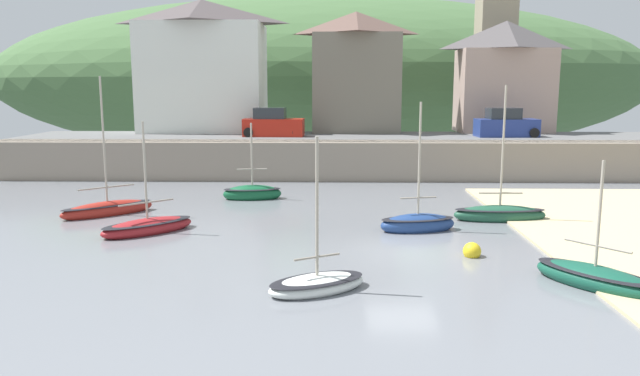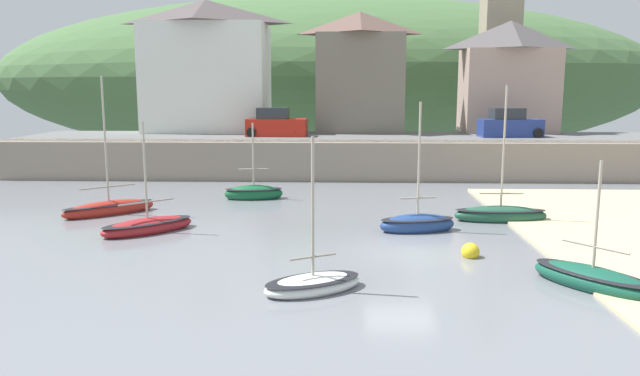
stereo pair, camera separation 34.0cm
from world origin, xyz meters
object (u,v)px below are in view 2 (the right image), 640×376
Objects in this scene: dinghy_open_wooden at (254,193)px; fishing_boat_green at (148,226)px; church_with_spire at (500,25)px; rowboat_small_beached at (313,284)px; sailboat_far_left at (592,279)px; mooring_buoy at (470,252)px; parked_car_by_wall at (509,125)px; waterfront_building_right at (509,76)px; sailboat_white_hull at (500,214)px; waterfront_building_left at (207,66)px; waterfront_building_centre at (359,71)px; sailboat_nearest_shore at (109,208)px; sailboat_blue_trim at (417,224)px; parked_car_near_slipway at (276,124)px.

fishing_boat_green reaches higher than dinghy_open_wooden.
rowboat_small_beached is (-13.40, -33.38, -10.40)m from church_with_spire.
sailboat_far_left is 6.27× the size of mooring_buoy.
rowboat_small_beached is 27.86m from parked_car_by_wall.
rowboat_small_beached is (-13.19, -29.38, -6.34)m from waterfront_building_right.
church_with_spire is at bearing 131.95° from sailboat_far_left.
sailboat_far_left is 8.86m from sailboat_white_hull.
rowboat_small_beached is at bearing -72.42° from waterfront_building_left.
waterfront_building_centre is 1.37× the size of sailboat_nearest_shore.
waterfront_building_left reaches higher than waterfront_building_right.
sailboat_blue_trim is (-9.49, -25.93, -10.31)m from church_with_spire.
parked_car_near_slipway is (0.08, 10.58, 2.90)m from dinghy_open_wooden.
church_with_spire reaches higher than waterfront_building_left.
sailboat_blue_trim is 8.07m from sailboat_far_left.
parked_car_by_wall is (-0.99, -4.50, -3.35)m from waterfront_building_right.
sailboat_white_hull is 9.68× the size of mooring_buoy.
waterfront_building_centre is at bearing 180.00° from waterfront_building_right.
waterfront_building_left is 1.19× the size of waterfront_building_right.
sailboat_nearest_shore is 1.06× the size of sailboat_white_hull.
church_with_spire is (11.27, 4.00, 3.74)m from waterfront_building_centre.
sailboat_far_left is 24.79m from parked_car_by_wall.
sailboat_nearest_shore is at bearing 88.70° from fishing_boat_green.
dinghy_open_wooden is (-17.15, -19.08, -10.31)m from church_with_spire.
church_with_spire is (0.21, 4.00, 4.06)m from waterfront_building_right.
sailboat_blue_trim is at bearing -52.18° from sailboat_nearest_shore.
sailboat_white_hull is 16.32m from parked_car_by_wall.
waterfront_building_left reaches higher than sailboat_white_hull.
mooring_buoy is (-8.13, -29.69, -10.43)m from church_with_spire.
sailboat_white_hull is (17.08, -19.94, -7.02)m from waterfront_building_left.
waterfront_building_right reaches higher than parked_car_by_wall.
church_with_spire is 2.94× the size of sailboat_blue_trim.
church_with_spire is 32.50m from mooring_buoy.
waterfront_building_left reaches higher than sailboat_far_left.
waterfront_building_left reaches higher than dinghy_open_wooden.
parked_car_near_slipway is at bearing -142.25° from waterfront_building_centre.
waterfront_building_right reaches higher than dinghy_open_wooden.
parked_car_by_wall is (15.95, 10.58, 2.90)m from dinghy_open_wooden.
waterfront_building_left is 2.10× the size of fishing_boat_green.
church_with_spire reaches higher than sailboat_nearest_shore.
waterfront_building_centre is at bearing 152.34° from parked_car_by_wall.
church_with_spire is at bearing 19.55° from waterfront_building_centre.
waterfront_building_centre is 1.45× the size of sailboat_white_hull.
fishing_boat_green is 0.76× the size of sailboat_white_hull.
fishing_boat_green is 10.91m from sailboat_blue_trim.
church_with_spire is 4.06× the size of sailboat_far_left.
waterfront_building_centre is 8.22m from parked_car_near_slipway.
mooring_buoy is at bearing 5.95° from rowboat_small_beached.
sailboat_blue_trim is at bearing -58.93° from waterfront_building_left.
sailboat_nearest_shore reaches higher than dinghy_open_wooden.
sailboat_white_hull reaches higher than mooring_buoy.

